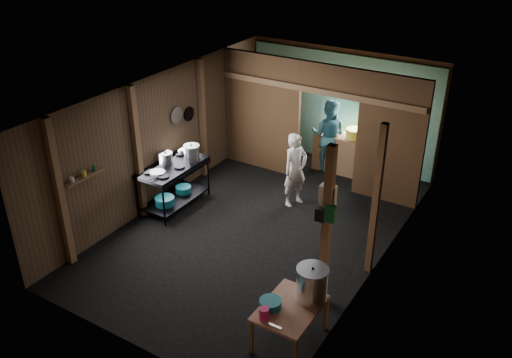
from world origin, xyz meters
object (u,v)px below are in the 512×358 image
Objects in this scene: pink_bucket at (264,313)px; cook at (295,170)px; prep_table at (289,324)px; yellow_tub at (355,134)px; stove_pot_large at (192,153)px; stock_pot at (312,284)px; gas_range at (174,186)px.

cook is at bearing 112.11° from pink_bucket.
prep_table is 5.45m from yellow_tub.
stove_pot_large reaches higher than pink_bucket.
pink_bucket is at bearing -117.29° from prep_table.
yellow_tub is 0.25× the size of cook.
prep_table is at bearing -117.43° from stock_pot.
stock_pot reaches higher than yellow_tub.
stock_pot reaches higher than prep_table.
stove_pot_large is at bearing 138.39° from cook.
yellow_tub is at bearing 7.85° from cook.
gas_range is 2.40m from cook.
cook is (-1.72, 3.41, 0.45)m from prep_table.
stock_pot is 0.78m from pink_bucket.
cook is at bearing 121.31° from stock_pot.
gas_range is 4.05× the size of yellow_tub.
stock_pot reaches higher than pink_bucket.
pink_bucket is 5.74m from yellow_tub.
yellow_tub is (2.27, 2.77, -0.08)m from stove_pot_large.
pink_bucket is at bearing -40.53° from stove_pot_large.
gas_range is 1.51× the size of prep_table.
pink_bucket is (3.52, -2.46, 0.23)m from gas_range.
stock_pot is at bearing 62.57° from prep_table.
cook reaches higher than stove_pot_large.
yellow_tub is at bearing 50.60° from stove_pot_large.
stock_pot reaches higher than gas_range.
cook reaches higher than yellow_tub.
yellow_tub is at bearing 52.39° from gas_range.
stove_pot_large is (-3.54, 2.50, 0.74)m from prep_table.
stock_pot is (3.87, -1.78, 0.39)m from gas_range.
gas_range is at bearing -112.86° from stove_pot_large.
cook reaches higher than stock_pot.
stock_pot is (0.16, 0.31, 0.54)m from prep_table.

